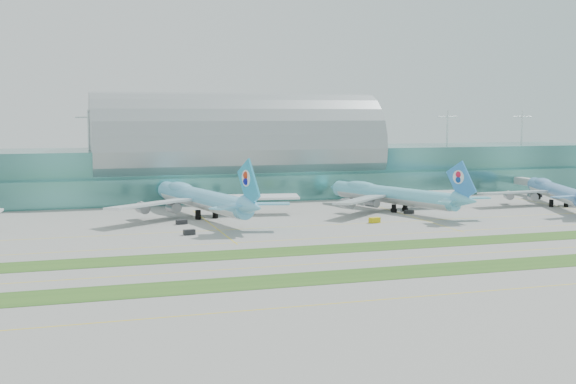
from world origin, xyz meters
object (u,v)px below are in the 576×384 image
object	(u,v)px
airliner_b	(201,197)
airliner_c	(391,194)
airliner_d	(556,190)
terminal	(237,162)

from	to	relation	value
airliner_b	airliner_c	distance (m)	67.85
airliner_b	airliner_c	world-z (taller)	airliner_b
airliner_d	airliner_c	bearing A→B (deg)	-164.87
terminal	airliner_d	distance (m)	127.30
airliner_b	airliner_d	world-z (taller)	airliner_b
terminal	airliner_c	xyz separation A→B (m)	(41.52, -63.95, -8.23)
airliner_c	airliner_d	world-z (taller)	airliner_c
terminal	airliner_c	world-z (taller)	terminal
airliner_b	airliner_d	size ratio (longest dim) A/B	1.17
terminal	airliner_c	distance (m)	76.69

